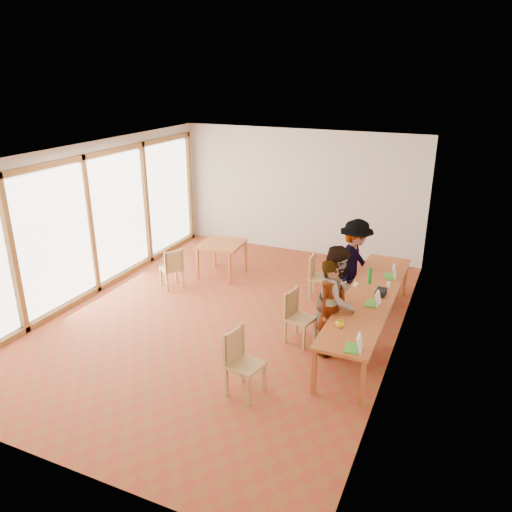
{
  "coord_description": "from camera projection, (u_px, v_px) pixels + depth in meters",
  "views": [
    {
      "loc": [
        3.82,
        -7.24,
        4.32
      ],
      "look_at": [
        0.38,
        0.54,
        1.1
      ],
      "focal_mm": 35.0,
      "sensor_mm": 36.0,
      "label": 1
    }
  ],
  "objects": [
    {
      "name": "pink_phone",
      "position": [
        351.0,
        347.0,
        6.78
      ],
      "size": [
        0.05,
        0.1,
        0.01
      ],
      "primitive_type": "cube",
      "color": "#CC3A49",
      "rests_on": "communal_table"
    },
    {
      "name": "laptop_far",
      "position": [
        392.0,
        274.0,
        9.05
      ],
      "size": [
        0.25,
        0.28,
        0.22
      ],
      "rotation": [
        0.0,
        0.0,
        0.07
      ],
      "color": "green",
      "rests_on": "communal_table"
    },
    {
      "name": "chair_empty",
      "position": [
        343.0,
        281.0,
        9.48
      ],
      "size": [
        0.5,
        0.5,
        0.45
      ],
      "rotation": [
        0.0,
        0.0,
        0.34
      ],
      "color": "tan",
      "rests_on": "ground"
    },
    {
      "name": "chair_spare",
      "position": [
        173.0,
        265.0,
        10.24
      ],
      "size": [
        0.56,
        0.56,
        0.46
      ],
      "rotation": [
        0.0,
        0.0,
        2.52
      ],
      "color": "tan",
      "rests_on": "ground"
    },
    {
      "name": "person_near",
      "position": [
        331.0,
        308.0,
        7.79
      ],
      "size": [
        0.56,
        0.68,
        1.59
      ],
      "primitive_type": "imported",
      "rotation": [
        0.0,
        0.0,
        1.21
      ],
      "color": "gray",
      "rests_on": "ground"
    },
    {
      "name": "chair_near",
      "position": [
        239.0,
        355.0,
        6.92
      ],
      "size": [
        0.52,
        0.52,
        0.51
      ],
      "rotation": [
        0.0,
        0.0,
        -0.2
      ],
      "color": "tan",
      "rests_on": "ground"
    },
    {
      "name": "yellow_mug",
      "position": [
        340.0,
        324.0,
        7.31
      ],
      "size": [
        0.13,
        0.13,
        0.1
      ],
      "primitive_type": "imported",
      "rotation": [
        0.0,
        0.0,
        -0.02
      ],
      "color": "yellow",
      "rests_on": "communal_table"
    },
    {
      "name": "wall_back",
      "position": [
        300.0,
        192.0,
        12.05
      ],
      "size": [
        6.0,
        0.1,
        3.0
      ],
      "primitive_type": "cube",
      "color": "beige",
      "rests_on": "ground"
    },
    {
      "name": "clear_glass",
      "position": [
        389.0,
        284.0,
        8.66
      ],
      "size": [
        0.07,
        0.07,
        0.09
      ],
      "primitive_type": "cylinder",
      "color": "silver",
      "rests_on": "communal_table"
    },
    {
      "name": "window_wall",
      "position": [
        89.0,
        221.0,
        9.76
      ],
      "size": [
        0.1,
        8.0,
        3.0
      ],
      "primitive_type": "cube",
      "color": "white",
      "rests_on": "ground"
    },
    {
      "name": "side_table",
      "position": [
        221.0,
        246.0,
        10.86
      ],
      "size": [
        0.9,
        0.9,
        0.75
      ],
      "rotation": [
        0.0,
        0.0,
        0.09
      ],
      "color": "#A75425",
      "rests_on": "ground"
    },
    {
      "name": "laptop_near",
      "position": [
        356.0,
        346.0,
        6.71
      ],
      "size": [
        0.25,
        0.28,
        0.22
      ],
      "rotation": [
        0.0,
        0.0,
        0.11
      ],
      "color": "green",
      "rests_on": "communal_table"
    },
    {
      "name": "person_mid",
      "position": [
        338.0,
        299.0,
        7.93
      ],
      "size": [
        0.75,
        0.92,
        1.76
      ],
      "primitive_type": "imported",
      "rotation": [
        0.0,
        0.0,
        1.47
      ],
      "color": "gray",
      "rests_on": "ground"
    },
    {
      "name": "ceiling",
      "position": [
        221.0,
        153.0,
        8.1
      ],
      "size": [
        6.0,
        8.0,
        0.04
      ],
      "primitive_type": "cube",
      "color": "white",
      "rests_on": "wall_back"
    },
    {
      "name": "chair_far",
      "position": [
        316.0,
        271.0,
        9.86
      ],
      "size": [
        0.44,
        0.44,
        0.47
      ],
      "rotation": [
        0.0,
        0.0,
        0.08
      ],
      "color": "tan",
      "rests_on": "ground"
    },
    {
      "name": "ground",
      "position": [
        225.0,
        318.0,
        9.16
      ],
      "size": [
        8.0,
        8.0,
        0.0
      ],
      "primitive_type": "plane",
      "color": "brown",
      "rests_on": "ground"
    },
    {
      "name": "wall_right",
      "position": [
        401.0,
        268.0,
        7.5
      ],
      "size": [
        0.1,
        8.0,
        3.0
      ],
      "primitive_type": "cube",
      "color": "beige",
      "rests_on": "ground"
    },
    {
      "name": "black_pouch",
      "position": [
        381.0,
        292.0,
        8.35
      ],
      "size": [
        0.16,
        0.26,
        0.09
      ],
      "primitive_type": "cube",
      "color": "black",
      "rests_on": "communal_table"
    },
    {
      "name": "green_bottle",
      "position": [
        370.0,
        276.0,
        8.76
      ],
      "size": [
        0.07,
        0.07,
        0.28
      ],
      "primitive_type": "cylinder",
      "color": "#127921",
      "rests_on": "communal_table"
    },
    {
      "name": "chair_mid",
      "position": [
        296.0,
        311.0,
        8.25
      ],
      "size": [
        0.49,
        0.49,
        0.48
      ],
      "rotation": [
        0.0,
        0.0,
        -0.2
      ],
      "color": "tan",
      "rests_on": "ground"
    },
    {
      "name": "condiment_cup",
      "position": [
        356.0,
        285.0,
        8.68
      ],
      "size": [
        0.08,
        0.08,
        0.06
      ],
      "primitive_type": "cylinder",
      "color": "white",
      "rests_on": "communal_table"
    },
    {
      "name": "laptop_mid",
      "position": [
        375.0,
        301.0,
        7.99
      ],
      "size": [
        0.23,
        0.27,
        0.22
      ],
      "rotation": [
        0.0,
        0.0,
        -0.0
      ],
      "color": "green",
      "rests_on": "communal_table"
    },
    {
      "name": "person_far",
      "position": [
        355.0,
        263.0,
        9.41
      ],
      "size": [
        0.77,
        1.18,
        1.72
      ],
      "primitive_type": "imported",
      "rotation": [
        0.0,
        0.0,
        1.45
      ],
      "color": "gray",
      "rests_on": "ground"
    },
    {
      "name": "wall_front",
      "position": [
        47.0,
        355.0,
        5.21
      ],
      "size": [
        6.0,
        0.1,
        3.0
      ],
      "primitive_type": "cube",
      "color": "beige",
      "rests_on": "ground"
    },
    {
      "name": "communal_table",
      "position": [
        370.0,
        298.0,
        8.36
      ],
      "size": [
        0.8,
        4.0,
        0.75
      ],
      "color": "#A75425",
      "rests_on": "ground"
    }
  ]
}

